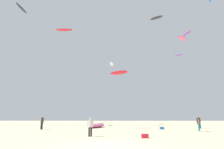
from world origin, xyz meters
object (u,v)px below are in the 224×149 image
kite_grounded_near (97,126)px  kite_aloft_3 (187,34)px  gear_bag (162,128)px  kite_aloft_6 (112,64)px  person_right (198,122)px  cooler_box (145,136)px  kite_aloft_8 (119,73)px  kite_aloft_1 (21,8)px  kite_aloft_7 (179,55)px  person_left (199,121)px  kite_aloft_2 (182,38)px  person_midground (42,122)px  person_foreground (90,126)px  kite_aloft_5 (64,30)px  kite_aloft_4 (156,18)px

kite_grounded_near → kite_aloft_3: kite_aloft_3 is taller
kite_grounded_near → gear_bag: 9.98m
kite_aloft_6 → person_right: bearing=-63.9°
cooler_box → kite_aloft_8: (-1.63, 20.36, 10.23)m
kite_aloft_1 → kite_aloft_3: size_ratio=1.51×
kite_aloft_7 → kite_aloft_6: bearing=-164.3°
person_left → kite_aloft_3: size_ratio=0.59×
gear_bag → kite_aloft_2: bearing=14.7°
person_left → kite_aloft_1: (-34.23, 9.69, 25.31)m
kite_aloft_3 → kite_aloft_2: bearing=-118.8°
person_midground → person_left: (22.45, 2.59, -0.02)m
person_left → kite_aloft_7: 29.05m
kite_aloft_3 → person_right: bearing=-111.2°
kite_aloft_2 → kite_aloft_8: size_ratio=0.60×
person_right → person_foreground: bearing=35.9°
kite_aloft_7 → kite_aloft_8: size_ratio=0.54×
kite_aloft_3 → kite_aloft_5: 23.25m
person_right → kite_aloft_3: size_ratio=0.60×
person_right → kite_aloft_2: kite_aloft_2 is taller
person_right → kite_aloft_6: bearing=-53.7°
person_left → kite_aloft_1: kite_aloft_1 is taller
kite_aloft_3 → kite_aloft_4: (-3.30, 9.38, 8.87)m
kite_aloft_6 → kite_aloft_8: 9.84m
person_left → kite_aloft_1: 43.66m
gear_bag → kite_aloft_5: (-15.33, 3.62, 16.48)m
person_midground → kite_aloft_1: 30.48m
kite_aloft_4 → kite_aloft_8: size_ratio=0.82×
person_right → kite_aloft_7: bearing=-96.8°
person_midground → cooler_box: 15.79m
kite_aloft_4 → kite_grounded_near: bearing=-136.8°
cooler_box → gear_bag: same height
person_right → kite_aloft_8: size_ratio=0.43×
person_midground → kite_aloft_8: (10.77, 10.62, 9.35)m
person_right → kite_aloft_4: kite_aloft_4 is taller
person_foreground → person_right: size_ratio=0.91×
gear_bag → person_left: bearing=19.8°
kite_aloft_2 → kite_aloft_7: (7.73, 23.17, 5.11)m
person_midground → cooler_box: person_midground is taller
person_foreground → kite_aloft_1: bearing=41.5°
kite_aloft_4 → kite_aloft_6: bearing=168.2°
kite_aloft_5 → kite_aloft_7: (27.40, 20.69, 2.26)m
kite_aloft_5 → cooler_box: bearing=-50.3°
person_midground → kite_aloft_1: kite_aloft_1 is taller
cooler_box → kite_aloft_3: size_ratio=0.19×
kite_aloft_4 → kite_aloft_1: bearing=-171.9°
person_foreground → kite_aloft_1: 38.26m
person_midground → kite_grounded_near: person_midground is taller
cooler_box → kite_grounded_near: bearing=110.8°
person_foreground → cooler_box: bearing=-104.7°
person_left → kite_aloft_2: kite_aloft_2 is taller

